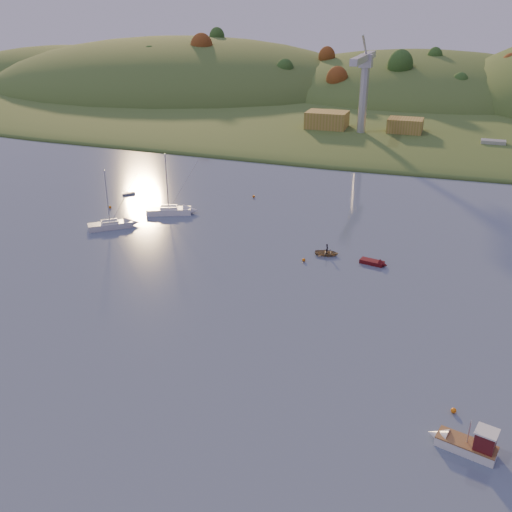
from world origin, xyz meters
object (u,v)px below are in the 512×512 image
(sailboat_near, at_px, (110,224))
(sailboat_far, at_px, (169,210))
(fishing_boat, at_px, (462,441))
(canoe, at_px, (327,253))
(grey_dinghy, at_px, (131,193))
(red_tender, at_px, (377,263))

(sailboat_near, bearing_deg, sailboat_far, 18.54)
(fishing_boat, relative_size, canoe, 1.68)
(fishing_boat, relative_size, sailboat_far, 0.54)
(sailboat_far, distance_m, canoe, 31.58)
(canoe, distance_m, grey_dinghy, 45.62)
(sailboat_near, distance_m, sailboat_far, 11.19)
(sailboat_near, xyz_separation_m, red_tender, (43.78, -0.11, -0.38))
(fishing_boat, bearing_deg, red_tender, -56.26)
(fishing_boat, distance_m, red_tender, 36.64)
(sailboat_near, relative_size, canoe, 2.82)
(red_tender, xyz_separation_m, grey_dinghy, (-50.11, 17.45, -0.07))
(grey_dinghy, bearing_deg, sailboat_far, -69.86)
(fishing_boat, xyz_separation_m, sailboat_far, (-49.91, 44.27, -0.08))
(sailboat_near, bearing_deg, grey_dinghy, 70.18)
(sailboat_far, height_order, canoe, sailboat_far)
(red_tender, height_order, grey_dinghy, red_tender)
(sailboat_near, distance_m, grey_dinghy, 18.46)
(sailboat_near, height_order, canoe, sailboat_near)
(sailboat_near, xyz_separation_m, canoe, (36.26, 0.99, -0.30))
(red_tender, distance_m, grey_dinghy, 53.06)
(fishing_boat, bearing_deg, canoe, -46.72)
(fishing_boat, height_order, canoe, fishing_boat)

